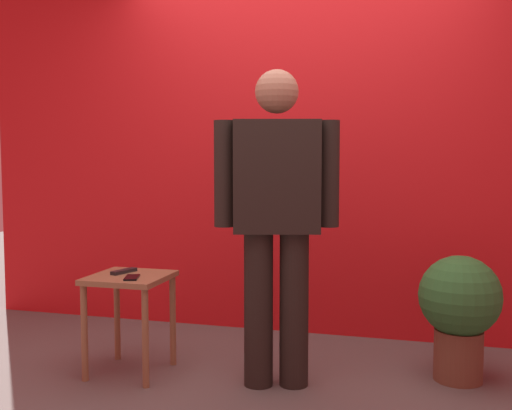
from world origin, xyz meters
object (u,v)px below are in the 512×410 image
Objects in this scene: side_table at (130,294)px; cell_phone at (132,277)px; standing_person at (277,211)px; potted_plant at (460,307)px; tv_remote at (124,271)px.

side_table is 0.15m from cell_phone.
cell_phone is (0.06, -0.08, 0.11)m from side_table.
standing_person reaches higher than side_table.
cell_phone is 1.79m from potted_plant.
potted_plant is at bearing -3.86° from cell_phone.
side_table is at bearing -177.40° from standing_person.
tv_remote is at bearing -170.20° from potted_plant.
potted_plant is (0.95, 0.32, -0.53)m from standing_person.
potted_plant reaches higher than cell_phone.
tv_remote is at bearing 179.56° from standing_person.
side_table is at bearing -168.50° from potted_plant.
standing_person is 9.81× the size of tv_remote.
standing_person is at bearing 17.36° from tv_remote.
tv_remote is (-0.12, 0.13, 0.01)m from cell_phone.
cell_phone reaches higher than side_table.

